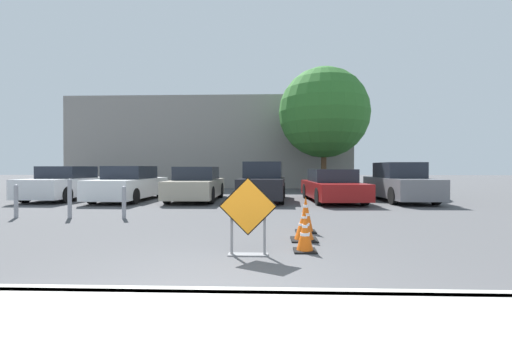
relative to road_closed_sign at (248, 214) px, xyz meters
name	(u,v)px	position (x,y,z in m)	size (l,w,h in m)	color
ground_plane	(250,203)	(-0.38, 8.09, -0.68)	(96.00, 96.00, 0.00)	#4C4C4F
curb_lip	(201,296)	(-0.38, -1.91, -0.61)	(29.06, 0.20, 0.14)	#ADAAA3
road_closed_sign	(248,214)	(0.00, 0.00, 0.00)	(0.94, 0.20, 1.27)	black
traffic_cone_nearest	(305,235)	(0.94, 0.33, -0.40)	(0.38, 0.38, 0.58)	black
traffic_cone_second	(304,225)	(1.02, 1.21, -0.38)	(0.51, 0.51, 0.61)	black
traffic_cone_third	(306,215)	(1.15, 2.05, -0.30)	(0.44, 0.44, 0.78)	black
parked_car_nearest	(67,184)	(-8.49, 9.15, 0.01)	(2.04, 4.39, 1.46)	silver
parked_car_second	(130,184)	(-5.62, 8.98, 0.01)	(1.98, 4.70, 1.47)	white
parked_car_third	(196,185)	(-2.75, 9.08, 0.00)	(1.95, 4.57, 1.44)	#A39984
parked_car_fourth	(263,183)	(0.12, 9.03, 0.08)	(2.02, 4.45, 1.65)	black
parked_car_fifth	(332,186)	(2.98, 8.83, -0.05)	(2.14, 4.74, 1.34)	maroon
parked_car_sixth	(399,183)	(5.85, 9.14, 0.07)	(1.81, 4.67, 1.62)	slate
bollard_nearest	(124,201)	(-3.68, 3.87, -0.20)	(0.12, 0.12, 0.90)	gray
bollard_second	(70,197)	(-5.22, 3.87, -0.10)	(0.12, 0.12, 1.11)	gray
bollard_third	(16,200)	(-6.76, 3.87, -0.18)	(0.12, 0.12, 0.94)	gray
building_facade_backdrop	(213,144)	(-3.80, 19.79, 2.46)	(19.59, 5.00, 6.27)	gray
street_tree_behind_lot	(324,113)	(3.59, 14.73, 3.93)	(5.28, 5.28, 7.26)	#513823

